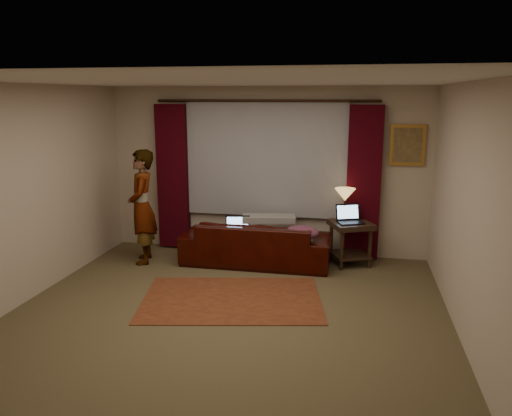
{
  "coord_description": "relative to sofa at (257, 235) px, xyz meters",
  "views": [
    {
      "loc": [
        1.37,
        -5.11,
        2.45
      ],
      "look_at": [
        0.1,
        1.2,
        1.0
      ],
      "focal_mm": 35.0,
      "sensor_mm": 36.0,
      "label": 1
    }
  ],
  "objects": [
    {
      "name": "picture_frame",
      "position": [
        2.13,
        0.59,
        1.31
      ],
      "size": [
        0.5,
        0.04,
        0.6
      ],
      "primitive_type": "cube",
      "color": "#B48134",
      "rests_on": "wall_back"
    },
    {
      "name": "wall_left",
      "position": [
        -2.47,
        -1.88,
        0.86
      ],
      "size": [
        0.02,
        5.0,
        2.6
      ],
      "primitive_type": "cube",
      "color": "#C0AF98",
      "rests_on": "ground"
    },
    {
      "name": "area_rug",
      "position": [
        -0.03,
        -1.42,
        -0.44
      ],
      "size": [
        2.42,
        1.85,
        0.01
      ],
      "primitive_type": "cube",
      "rotation": [
        0.0,
        0.0,
        0.19
      ],
      "color": "brown",
      "rests_on": "floor"
    },
    {
      "name": "sofa",
      "position": [
        0.0,
        0.0,
        0.0
      ],
      "size": [
        2.19,
        0.96,
        0.88
      ],
      "primitive_type": "imported",
      "rotation": [
        0.0,
        0.0,
        3.14
      ],
      "color": "black",
      "rests_on": "floor"
    },
    {
      "name": "laptop_table",
      "position": [
        1.36,
        0.15,
        0.34
      ],
      "size": [
        0.48,
        0.49,
        0.26
      ],
      "primitive_type": null,
      "rotation": [
        0.0,
        0.0,
        0.37
      ],
      "color": "black",
      "rests_on": "end_table"
    },
    {
      "name": "tiffany_lamp",
      "position": [
        1.26,
        0.28,
        0.45
      ],
      "size": [
        0.32,
        0.32,
        0.48
      ],
      "primitive_type": null,
      "rotation": [
        0.0,
        0.0,
        0.06
      ],
      "color": "olive",
      "rests_on": "end_table"
    },
    {
      "name": "laptop_sofa",
      "position": [
        -0.27,
        -0.11,
        0.13
      ],
      "size": [
        0.42,
        0.45,
        0.26
      ],
      "primitive_type": null,
      "rotation": [
        0.0,
        0.0,
        0.17
      ],
      "color": "black",
      "rests_on": "sofa"
    },
    {
      "name": "sheer_curtain",
      "position": [
        0.03,
        0.56,
        1.06
      ],
      "size": [
        2.5,
        0.05,
        1.8
      ],
      "primitive_type": "cube",
      "color": "#93949B",
      "rests_on": "wall_back"
    },
    {
      "name": "curtain_rod",
      "position": [
        0.03,
        0.51,
        1.94
      ],
      "size": [
        0.04,
        0.04,
        3.4
      ],
      "primitive_type": "cylinder",
      "color": "black",
      "rests_on": "wall_back"
    },
    {
      "name": "wall_front",
      "position": [
        0.03,
        -4.38,
        0.86
      ],
      "size": [
        5.0,
        0.02,
        2.6
      ],
      "primitive_type": "cube",
      "color": "#C0AF98",
      "rests_on": "ground"
    },
    {
      "name": "wall_back",
      "position": [
        0.03,
        0.62,
        0.86
      ],
      "size": [
        5.0,
        0.02,
        2.6
      ],
      "primitive_type": "cube",
      "color": "#C0AF98",
      "rests_on": "ground"
    },
    {
      "name": "drape_left",
      "position": [
        -1.47,
        0.51,
        0.74
      ],
      "size": [
        0.5,
        0.14,
        2.3
      ],
      "primitive_type": "cube",
      "color": "#34030B",
      "rests_on": "floor"
    },
    {
      "name": "drape_right",
      "position": [
        1.53,
        0.51,
        0.74
      ],
      "size": [
        0.5,
        0.14,
        2.3
      ],
      "primitive_type": "cube",
      "color": "#34030B",
      "rests_on": "floor"
    },
    {
      "name": "throw_blanket",
      "position": [
        0.15,
        0.2,
        0.45
      ],
      "size": [
        0.83,
        0.45,
        0.09
      ],
      "primitive_type": "cube",
      "rotation": [
        0.0,
        0.0,
        0.18
      ],
      "color": "gray",
      "rests_on": "sofa"
    },
    {
      "name": "clothing_pile",
      "position": [
        0.69,
        -0.18,
        0.1
      ],
      "size": [
        0.55,
        0.46,
        0.21
      ],
      "primitive_type": "ellipsoid",
      "rotation": [
        0.0,
        0.0,
        -0.18
      ],
      "color": "brown",
      "rests_on": "sofa"
    },
    {
      "name": "wall_right",
      "position": [
        2.53,
        -1.88,
        0.86
      ],
      "size": [
        0.02,
        5.0,
        2.6
      ],
      "primitive_type": "cube",
      "color": "#C0AF98",
      "rests_on": "ground"
    },
    {
      "name": "floor",
      "position": [
        0.03,
        -1.88,
        -0.45
      ],
      "size": [
        5.0,
        5.0,
        0.01
      ],
      "primitive_type": "cube",
      "color": "brown",
      "rests_on": "ground"
    },
    {
      "name": "end_table",
      "position": [
        1.37,
        0.21,
        -0.12
      ],
      "size": [
        0.74,
        0.74,
        0.65
      ],
      "primitive_type": "cube",
      "rotation": [
        0.0,
        0.0,
        0.41
      ],
      "color": "black",
      "rests_on": "floor"
    },
    {
      "name": "ceiling",
      "position": [
        0.03,
        -1.88,
        2.16
      ],
      "size": [
        5.0,
        5.0,
        0.02
      ],
      "primitive_type": "cube",
      "color": "silver",
      "rests_on": "ground"
    },
    {
      "name": "person",
      "position": [
        -1.67,
        -0.27,
        0.41
      ],
      "size": [
        0.63,
        0.63,
        1.7
      ],
      "primitive_type": "imported",
      "rotation": [
        0.0,
        0.0,
        -1.23
      ],
      "color": "gray",
      "rests_on": "floor"
    }
  ]
}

